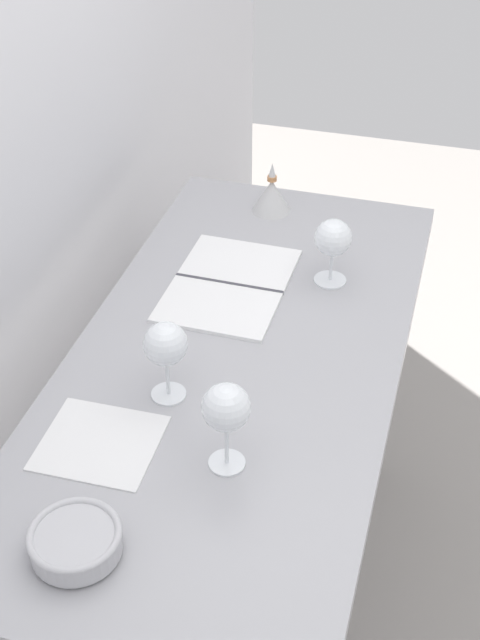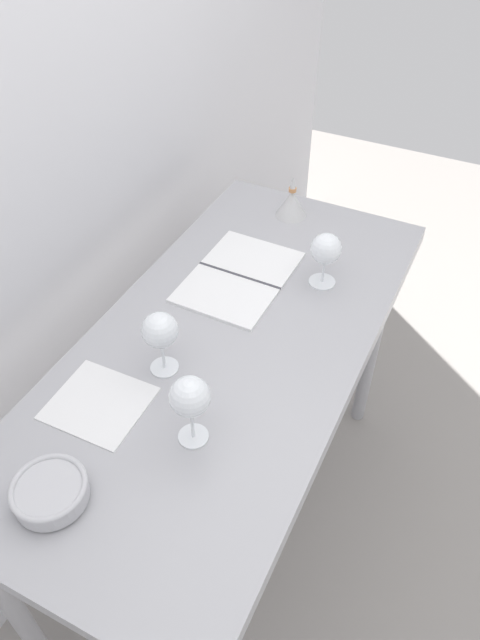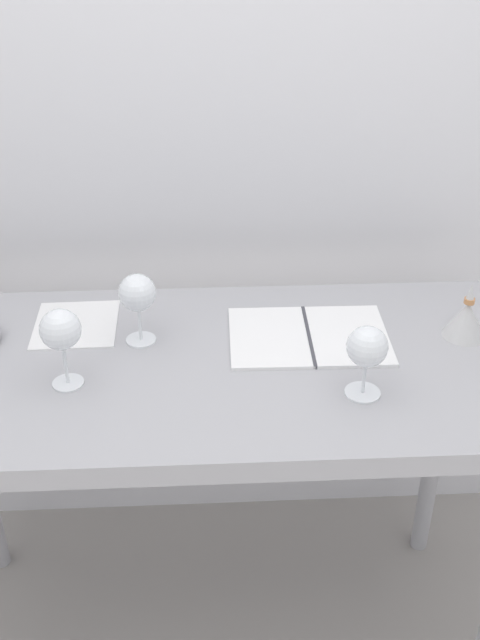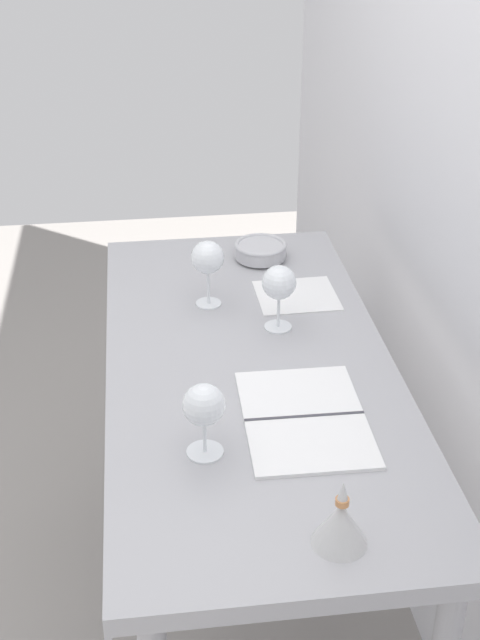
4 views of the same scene
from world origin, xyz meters
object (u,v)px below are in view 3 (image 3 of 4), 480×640
tasting_sheet_upper (78,324)px  decanter_funnel (468,319)px  wine_glass_far_left (140,295)px  open_notebook (311,336)px  wine_glass_near_right (369,349)px  wine_glass_near_left (63,332)px

tasting_sheet_upper → decanter_funnel: bearing=-7.0°
wine_glass_far_left → decanter_funnel: (0.73, -0.02, -0.07)m
wine_glass_far_left → open_notebook: wine_glass_far_left is taller
decanter_funnel → tasting_sheet_upper: bearing=174.1°
wine_glass_near_right → decanter_funnel: bearing=37.1°
tasting_sheet_upper → decanter_funnel: decanter_funnel is taller
open_notebook → wine_glass_far_left: bearing=179.6°
wine_glass_near_right → tasting_sheet_upper: size_ratio=0.75×
open_notebook → tasting_sheet_upper: (-0.53, 0.08, -0.00)m
wine_glass_near_right → tasting_sheet_upper: bearing=154.3°
wine_glass_near_left → wine_glass_near_right: (0.60, -0.06, -0.02)m
tasting_sheet_upper → wine_glass_far_left: bearing=-26.9°
wine_glass_far_left → open_notebook: bearing=-1.2°
wine_glass_near_left → open_notebook: size_ratio=0.48×
wine_glass_near_left → tasting_sheet_upper: size_ratio=0.85×
open_notebook → decanter_funnel: decanter_funnel is taller
wine_glass_near_left → wine_glass_near_right: size_ratio=1.12×
wine_glass_near_right → decanter_funnel: 0.35m
decanter_funnel → wine_glass_near_right: bearing=-142.9°
tasting_sheet_upper → decanter_funnel: 0.89m
wine_glass_near_left → wine_glass_far_left: bearing=48.2°
wine_glass_far_left → decanter_funnel: size_ratio=1.26×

